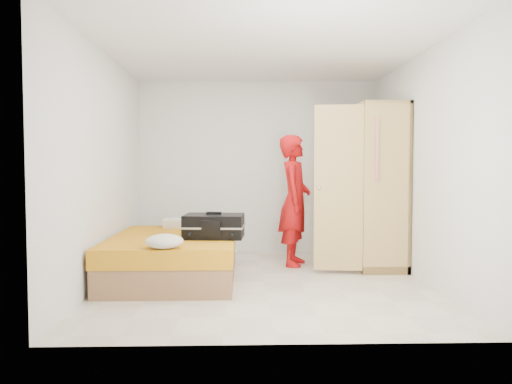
{
  "coord_description": "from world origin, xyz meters",
  "views": [
    {
      "loc": [
        -0.25,
        -5.6,
        1.32
      ],
      "look_at": [
        -0.08,
        0.45,
        1.0
      ],
      "focal_mm": 35.0,
      "sensor_mm": 36.0,
      "label": 1
    }
  ],
  "objects_px": {
    "person": "(295,200)",
    "round_cushion": "(165,241)",
    "suitcase": "(214,226)",
    "wardrobe": "(372,190)",
    "bed": "(174,257)"
  },
  "relations": [
    {
      "from": "person",
      "to": "round_cushion",
      "type": "height_order",
      "value": "person"
    },
    {
      "from": "suitcase",
      "to": "round_cushion",
      "type": "xyz_separation_m",
      "value": [
        -0.45,
        -0.73,
        -0.06
      ]
    },
    {
      "from": "wardrobe",
      "to": "suitcase",
      "type": "relative_size",
      "value": 2.92
    },
    {
      "from": "person",
      "to": "suitcase",
      "type": "distance_m",
      "value": 1.38
    },
    {
      "from": "suitcase",
      "to": "bed",
      "type": "bearing_deg",
      "value": 165.48
    },
    {
      "from": "bed",
      "to": "round_cushion",
      "type": "height_order",
      "value": "round_cushion"
    },
    {
      "from": "person",
      "to": "bed",
      "type": "bearing_deg",
      "value": 129.03
    },
    {
      "from": "wardrobe",
      "to": "bed",
      "type": "bearing_deg",
      "value": -165.66
    },
    {
      "from": "wardrobe",
      "to": "round_cushion",
      "type": "height_order",
      "value": "wardrobe"
    },
    {
      "from": "person",
      "to": "round_cushion",
      "type": "bearing_deg",
      "value": 150.78
    },
    {
      "from": "wardrobe",
      "to": "person",
      "type": "height_order",
      "value": "wardrobe"
    },
    {
      "from": "wardrobe",
      "to": "round_cushion",
      "type": "relative_size",
      "value": 5.6
    },
    {
      "from": "bed",
      "to": "suitcase",
      "type": "height_order",
      "value": "suitcase"
    },
    {
      "from": "wardrobe",
      "to": "suitcase",
      "type": "xyz_separation_m",
      "value": [
        -2.02,
        -0.8,
        -0.37
      ]
    },
    {
      "from": "bed",
      "to": "person",
      "type": "bearing_deg",
      "value": 26.33
    }
  ]
}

